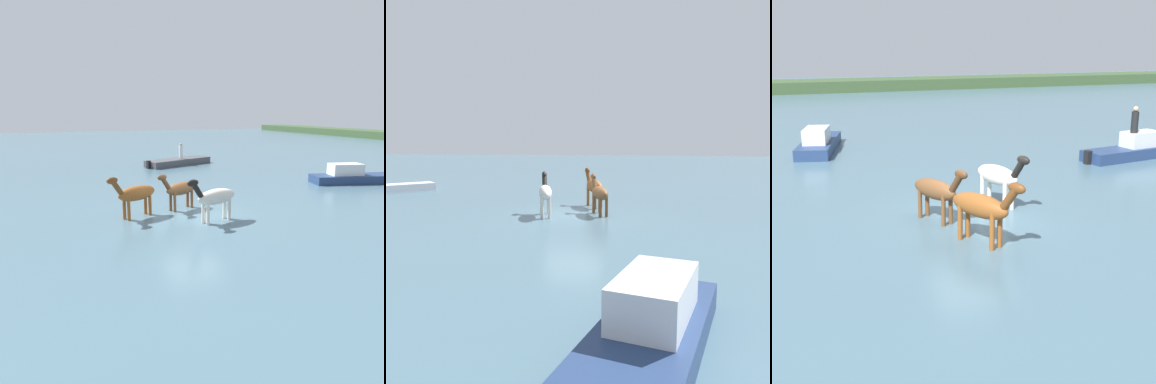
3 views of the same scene
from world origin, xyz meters
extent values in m
plane|color=#476675|center=(0.00, 0.00, 0.00)|extent=(141.71, 141.71, 0.00)
ellipsoid|color=brown|center=(-1.18, -0.07, 0.96)|extent=(1.16, 1.81, 0.59)
cylinder|color=brown|center=(-0.85, -0.49, 0.48)|extent=(0.13, 0.13, 0.96)
cylinder|color=brown|center=(-1.11, -0.60, 0.48)|extent=(0.13, 0.13, 0.96)
cylinder|color=brown|center=(-1.26, 0.47, 0.48)|extent=(0.13, 0.13, 0.96)
cylinder|color=brown|center=(-1.52, 0.36, 0.48)|extent=(0.13, 0.13, 0.96)
cylinder|color=#50311A|center=(-0.82, -0.92, 1.34)|extent=(0.40, 0.57, 0.64)
ellipsoid|color=#50311A|center=(-0.75, -1.09, 1.61)|extent=(0.37, 0.52, 0.26)
ellipsoid|color=silver|center=(1.12, 0.61, 1.03)|extent=(1.03, 1.94, 0.63)
cylinder|color=silver|center=(1.41, 0.11, 0.52)|extent=(0.14, 0.14, 1.03)
cylinder|color=silver|center=(1.12, 0.03, 0.52)|extent=(0.14, 0.14, 1.03)
cylinder|color=silver|center=(1.11, 1.19, 0.52)|extent=(0.14, 0.14, 1.03)
cylinder|color=silver|center=(0.82, 1.11, 0.52)|extent=(0.14, 0.14, 1.03)
cylinder|color=black|center=(1.38, -0.34, 1.44)|extent=(0.36, 0.61, 0.69)
ellipsoid|color=black|center=(1.44, -0.53, 1.72)|extent=(0.35, 0.55, 0.27)
ellipsoid|color=brown|center=(-0.66, -2.21, 1.03)|extent=(1.30, 1.92, 0.63)
cylinder|color=brown|center=(-0.28, -2.65, 0.52)|extent=(0.14, 0.14, 1.03)
cylinder|color=brown|center=(-0.55, -2.78, 0.52)|extent=(0.14, 0.14, 1.03)
cylinder|color=brown|center=(-0.76, -1.64, 0.52)|extent=(0.14, 0.14, 1.03)
cylinder|color=brown|center=(-1.03, -1.77, 0.52)|extent=(0.14, 0.14, 1.03)
cylinder|color=brown|center=(-0.23, -3.10, 1.44)|extent=(0.44, 0.61, 0.69)
ellipsoid|color=brown|center=(-0.15, -3.28, 1.72)|extent=(0.41, 0.55, 0.27)
cube|color=#4C4C51|center=(-14.55, 4.44, 0.19)|extent=(3.64, 6.07, 0.68)
cube|color=black|center=(-13.45, 1.61, 0.26)|extent=(0.35, 0.32, 0.73)
cube|color=navy|center=(-3.21, 12.11, 0.18)|extent=(2.78, 5.56, 0.66)
cube|color=silver|center=(-3.37, 11.49, 0.86)|extent=(1.49, 2.13, 0.70)
cylinder|color=silver|center=(-14.35, 4.59, 1.10)|extent=(0.32, 0.32, 0.95)
sphere|color=tan|center=(-14.35, 4.59, 1.70)|extent=(0.24, 0.24, 0.24)
camera|label=1|loc=(13.93, -5.43, 4.34)|focal=34.12mm
camera|label=2|loc=(-3.22, 17.79, 3.28)|focal=38.69mm
camera|label=3|loc=(-5.65, -14.12, 5.05)|focal=49.13mm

